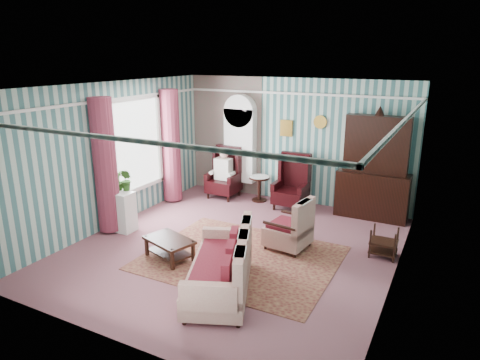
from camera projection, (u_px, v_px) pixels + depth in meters
The scene contains 17 objects.
floor at pixel (234, 248), 7.81m from camera, with size 6.00×6.00×0.00m, color #834C58.
room_shell at pixel (208, 135), 7.67m from camera, with size 5.53×6.02×2.91m.
bookcase at pixel (240, 151), 10.51m from camera, with size 0.80×0.28×2.24m, color silver.
dresser_hutch at pixel (375, 164), 8.96m from camera, with size 1.50×0.56×2.36m, color black.
wingback_left at pixel (224, 173), 10.43m from camera, with size 0.76×0.80×1.25m, color black.
wingback_right at pixel (291, 182), 9.66m from camera, with size 0.76×0.80×1.25m, color black.
seated_woman at pixel (224, 174), 10.44m from camera, with size 0.44×0.40×1.18m, color silver, non-canonical shape.
round_side_table at pixel (259, 189), 10.25m from camera, with size 0.50×0.50×0.60m, color black.
nest_table at pixel (384, 242), 7.42m from camera, with size 0.45×0.38×0.54m, color black.
plant_stand at pixel (121, 211), 8.50m from camera, with size 0.55×0.35×0.80m, color white.
rug at pixel (241, 258), 7.43m from camera, with size 3.20×2.60×0.01m, color #46171A.
sofa at pixel (219, 260), 6.23m from camera, with size 1.91×0.92×1.04m, color beige.
floral_armchair at pixel (288, 224), 7.70m from camera, with size 0.79×0.81×0.91m, color beige.
coffee_table at pixel (170, 249), 7.35m from camera, with size 0.85×0.54×0.37m, color black.
potted_plant_a at pixel (112, 182), 8.33m from camera, with size 0.37×0.32×0.41m, color #224B17.
potted_plant_b at pixel (126, 180), 8.42m from camera, with size 0.24×0.20×0.44m, color #25541A.
potted_plant_c at pixel (118, 181), 8.48m from camera, with size 0.21×0.21×0.38m, color #275219.
Camera 1 is at (3.38, -6.30, 3.40)m, focal length 32.00 mm.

